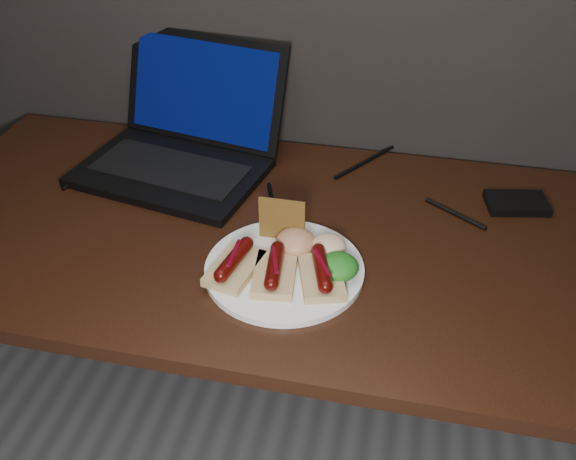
# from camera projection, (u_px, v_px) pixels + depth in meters

# --- Properties ---
(desk) EXTENTS (1.40, 0.70, 0.75)m
(desk) POSITION_uv_depth(u_px,v_px,m) (261.00, 265.00, 1.28)
(desk) COLOR black
(desk) RESTS_ON ground
(laptop) EXTENTS (0.44, 0.41, 0.25)m
(laptop) POSITION_uv_depth(u_px,v_px,m) (183.00, 141.00, 1.40)
(laptop) COLOR black
(laptop) RESTS_ON desk
(hard_drive) EXTENTS (0.13, 0.10, 0.02)m
(hard_drive) POSITION_uv_depth(u_px,v_px,m) (517.00, 203.00, 1.29)
(hard_drive) COLOR black
(hard_drive) RESTS_ON desk
(desk_cables) EXTENTS (0.87, 0.41, 0.01)m
(desk_cables) POSITION_uv_depth(u_px,v_px,m) (284.00, 182.00, 1.36)
(desk_cables) COLOR black
(desk_cables) RESTS_ON desk
(plate) EXTENTS (0.29, 0.29, 0.01)m
(plate) POSITION_uv_depth(u_px,v_px,m) (284.00, 269.00, 1.13)
(plate) COLOR white
(plate) RESTS_ON desk
(bread_sausage_left) EXTENTS (0.09, 0.13, 0.04)m
(bread_sausage_left) POSITION_uv_depth(u_px,v_px,m) (234.00, 264.00, 1.10)
(bread_sausage_left) COLOR #DDC682
(bread_sausage_left) RESTS_ON plate
(bread_sausage_center) EXTENTS (0.08, 0.12, 0.04)m
(bread_sausage_center) POSITION_uv_depth(u_px,v_px,m) (275.00, 271.00, 1.09)
(bread_sausage_center) COLOR #DDC682
(bread_sausage_center) RESTS_ON plate
(bread_sausage_right) EXTENTS (0.10, 0.13, 0.04)m
(bread_sausage_right) POSITION_uv_depth(u_px,v_px,m) (322.00, 273.00, 1.08)
(bread_sausage_right) COLOR #DDC682
(bread_sausage_right) RESTS_ON plate
(crispbread) EXTENTS (0.09, 0.01, 0.08)m
(crispbread) POSITION_uv_depth(u_px,v_px,m) (282.00, 220.00, 1.16)
(crispbread) COLOR olive
(crispbread) RESTS_ON plate
(salad_greens) EXTENTS (0.07, 0.07, 0.04)m
(salad_greens) POSITION_uv_depth(u_px,v_px,m) (338.00, 267.00, 1.09)
(salad_greens) COLOR #1F5C12
(salad_greens) RESTS_ON plate
(salsa_mound) EXTENTS (0.07, 0.07, 0.04)m
(salsa_mound) POSITION_uv_depth(u_px,v_px,m) (296.00, 242.00, 1.15)
(salsa_mound) COLOR #A82810
(salsa_mound) RESTS_ON plate
(coleslaw_mound) EXTENTS (0.06, 0.06, 0.04)m
(coleslaw_mound) POSITION_uv_depth(u_px,v_px,m) (328.00, 246.00, 1.14)
(coleslaw_mound) COLOR white
(coleslaw_mound) RESTS_ON plate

